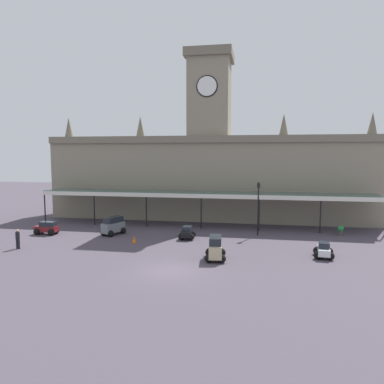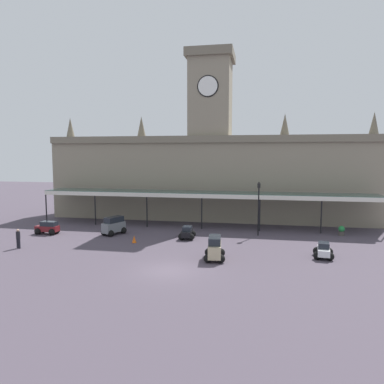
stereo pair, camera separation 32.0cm
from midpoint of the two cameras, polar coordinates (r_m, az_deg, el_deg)
name	(u,v)px [view 1 (the left image)]	position (r m, az deg, el deg)	size (l,w,h in m)	color
ground_plane	(170,271)	(25.60, -3.90, -12.15)	(140.00, 140.00, 0.00)	#49404C
station_building	(209,170)	(44.84, 2.52, 3.50)	(38.91, 6.06, 20.04)	gray
entrance_canopy	(203,193)	(39.84, 1.50, -0.22)	(36.58, 3.26, 3.81)	#38564C
car_white_sedan	(324,251)	(30.21, 19.58, -8.67)	(1.67, 2.14, 1.19)	silver
car_black_sedan	(187,233)	(34.60, -1.03, -6.47)	(1.60, 2.10, 1.19)	black
car_beige_van	(215,249)	(27.91, 3.34, -8.88)	(1.76, 2.48, 1.77)	tan
car_grey_van	(113,227)	(37.08, -12.42, -5.29)	(2.20, 2.58, 1.77)	slate
car_maroon_estate	(47,229)	(39.25, -21.95, -5.33)	(2.25, 1.55, 1.27)	maroon
pedestrian_near_entrance	(18,238)	(34.24, -25.82, -6.52)	(0.38, 0.34, 1.67)	black
victorian_lamppost	(258,203)	(36.04, 10.06, -1.63)	(0.30, 0.30, 5.28)	black
traffic_cone	(134,239)	(33.44, -9.30, -7.30)	(0.40, 0.40, 0.65)	orange
planter_forecourt_centre	(341,230)	(38.79, 21.99, -5.57)	(0.60, 0.60, 0.96)	#47423D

